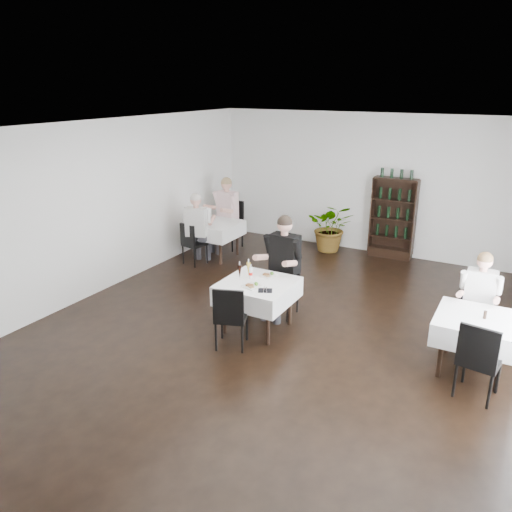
% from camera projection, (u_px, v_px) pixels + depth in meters
% --- Properties ---
extents(room_shell, '(9.00, 9.00, 9.00)m').
position_uv_depth(room_shell, '(276.00, 238.00, 7.03)').
color(room_shell, black).
rests_on(room_shell, ground).
extents(wine_shelf, '(0.90, 0.28, 1.75)m').
position_uv_depth(wine_shelf, '(393.00, 219.00, 10.54)').
color(wine_shelf, black).
rests_on(wine_shelf, ground).
extents(main_table, '(1.03, 1.03, 0.77)m').
position_uv_depth(main_table, '(258.00, 291.00, 7.46)').
color(main_table, black).
rests_on(main_table, ground).
extents(left_table, '(0.98, 0.98, 0.77)m').
position_uv_depth(left_table, '(215.00, 229.00, 10.62)').
color(left_table, black).
rests_on(left_table, ground).
extents(right_table, '(0.98, 0.98, 0.77)m').
position_uv_depth(right_table, '(476.00, 328.00, 6.34)').
color(right_table, black).
rests_on(right_table, ground).
extents(potted_tree, '(1.18, 1.10, 1.09)m').
position_uv_depth(potted_tree, '(331.00, 227.00, 11.05)').
color(potted_tree, '#2C5B1F').
rests_on(potted_tree, ground).
extents(main_chair_far, '(0.46, 0.47, 0.99)m').
position_uv_depth(main_chair_far, '(284.00, 280.00, 8.02)').
color(main_chair_far, black).
rests_on(main_chair_far, ground).
extents(main_chair_near, '(0.55, 0.55, 0.94)m').
position_uv_depth(main_chair_near, '(230.00, 314.00, 6.92)').
color(main_chair_near, black).
rests_on(main_chair_near, ground).
extents(left_chair_far, '(0.50, 0.50, 1.07)m').
position_uv_depth(left_chair_far, '(231.00, 221.00, 11.30)').
color(left_chair_far, black).
rests_on(left_chair_far, ground).
extents(left_chair_near, '(0.48, 0.48, 0.88)m').
position_uv_depth(left_chair_near, '(192.00, 241.00, 10.20)').
color(left_chair_near, black).
rests_on(left_chair_near, ground).
extents(right_chair_far, '(0.52, 0.53, 1.00)m').
position_uv_depth(right_chair_far, '(472.00, 309.00, 6.97)').
color(right_chair_far, black).
rests_on(right_chair_far, ground).
extents(right_chair_near, '(0.51, 0.52, 0.99)m').
position_uv_depth(right_chair_near, '(479.00, 357.00, 5.79)').
color(right_chair_near, black).
rests_on(right_chair_near, ground).
extents(diner_main, '(0.64, 0.64, 1.65)m').
position_uv_depth(diner_main, '(282.00, 259.00, 7.83)').
color(diner_main, '#393940').
rests_on(diner_main, ground).
extents(diner_left_far, '(0.67, 0.70, 1.64)m').
position_uv_depth(diner_left_far, '(224.00, 209.00, 10.98)').
color(diner_left_far, '#393940').
rests_on(diner_left_far, ground).
extents(diner_left_near, '(0.64, 0.68, 1.51)m').
position_uv_depth(diner_left_near, '(198.00, 223.00, 10.10)').
color(diner_left_near, '#393940').
rests_on(diner_left_near, ground).
extents(diner_right_far, '(0.53, 0.53, 1.42)m').
position_uv_depth(diner_right_far, '(479.00, 295.00, 6.83)').
color(diner_right_far, '#393940').
rests_on(diner_right_far, ground).
extents(plate_far, '(0.25, 0.25, 0.07)m').
position_uv_depth(plate_far, '(268.00, 275.00, 7.63)').
color(plate_far, white).
rests_on(plate_far, main_table).
extents(plate_near, '(0.29, 0.29, 0.07)m').
position_uv_depth(plate_near, '(252.00, 286.00, 7.23)').
color(plate_near, white).
rests_on(plate_near, main_table).
extents(pilsner_dark, '(0.06, 0.06, 0.28)m').
position_uv_depth(pilsner_dark, '(240.00, 272.00, 7.50)').
color(pilsner_dark, black).
rests_on(pilsner_dark, main_table).
extents(pilsner_lager, '(0.07, 0.07, 0.29)m').
position_uv_depth(pilsner_lager, '(249.00, 269.00, 7.58)').
color(pilsner_lager, gold).
rests_on(pilsner_lager, main_table).
extents(coke_bottle, '(0.06, 0.06, 0.22)m').
position_uv_depth(coke_bottle, '(251.00, 273.00, 7.52)').
color(coke_bottle, silver).
rests_on(coke_bottle, main_table).
extents(napkin_cutlery, '(0.25, 0.23, 0.02)m').
position_uv_depth(napkin_cutlery, '(265.00, 290.00, 7.09)').
color(napkin_cutlery, black).
rests_on(napkin_cutlery, main_table).
extents(pepper_mill, '(0.04, 0.04, 0.10)m').
position_uv_depth(pepper_mill, '(485.00, 315.00, 6.24)').
color(pepper_mill, black).
rests_on(pepper_mill, right_table).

